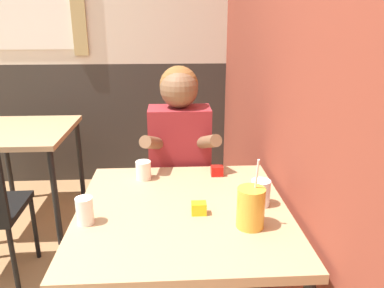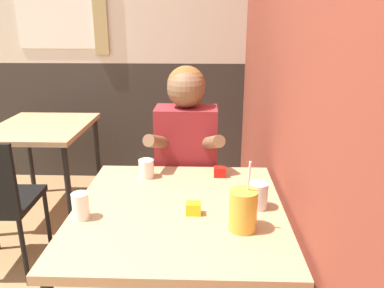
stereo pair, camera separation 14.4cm
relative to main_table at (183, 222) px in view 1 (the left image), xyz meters
name	(u,v)px [view 1 (the left image)]	position (x,y,z in m)	size (l,w,h in m)	color
brick_wall_right	(263,42)	(0.49, 0.78, 0.69)	(0.08, 4.43, 2.70)	brown
back_wall	(95,34)	(-0.69, 2.02, 0.70)	(5.27, 0.09, 2.70)	beige
main_table	(183,222)	(0.00, 0.00, 0.00)	(0.87, 0.92, 0.72)	tan
background_table	(23,140)	(-1.11, 1.25, -0.02)	(0.68, 0.80, 0.72)	tan
person_seated	(180,169)	(0.00, 0.59, 0.00)	(0.42, 0.41, 1.24)	maroon
cocktail_pitcher	(251,208)	(0.25, -0.16, 0.15)	(0.11, 0.11, 0.28)	gold
glass_near_pitcher	(260,193)	(0.33, 0.01, 0.12)	(0.08, 0.08, 0.11)	silver
glass_center	(85,211)	(-0.38, -0.10, 0.12)	(0.07, 0.07, 0.11)	silver
glass_far_side	(143,170)	(-0.18, 0.31, 0.11)	(0.07, 0.07, 0.09)	silver
condiment_ketchup	(217,171)	(0.18, 0.33, 0.09)	(0.06, 0.04, 0.05)	#B7140F
condiment_mustard	(199,208)	(0.06, -0.05, 0.09)	(0.06, 0.04, 0.05)	yellow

